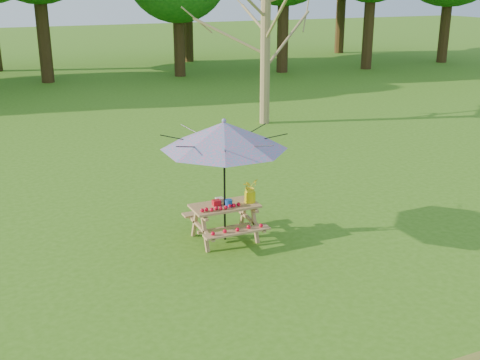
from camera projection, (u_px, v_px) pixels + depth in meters
name	position (u px, v px, depth m)	size (l,w,h in m)	color
ground	(109.00, 339.00, 7.92)	(120.00, 120.00, 0.00)	#3B6D14
picnic_table	(225.00, 223.00, 10.87)	(1.20, 1.32, 0.67)	#9A7545
patio_umbrella	(224.00, 136.00, 10.36)	(2.93, 2.93, 2.25)	black
produce_bins	(222.00, 202.00, 10.74)	(0.31, 0.43, 0.13)	red
tomatoes_row	(221.00, 208.00, 10.53)	(0.77, 0.13, 0.07)	red
flower_bucket	(250.00, 190.00, 10.83)	(0.34, 0.32, 0.44)	#D9C80B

